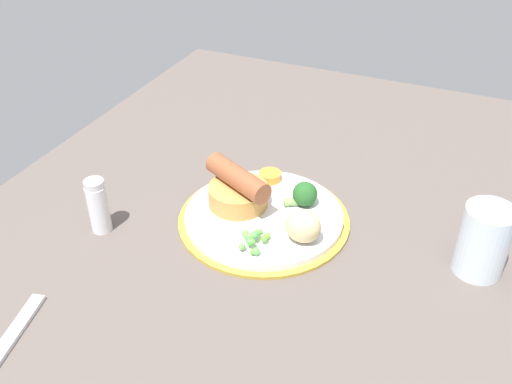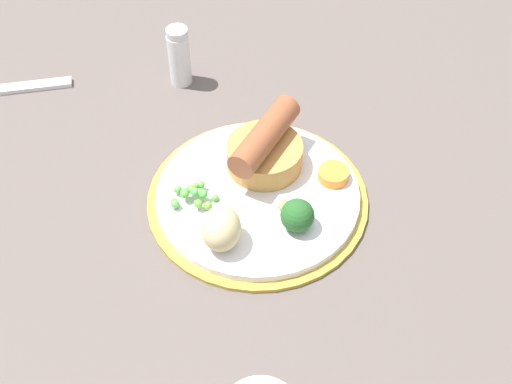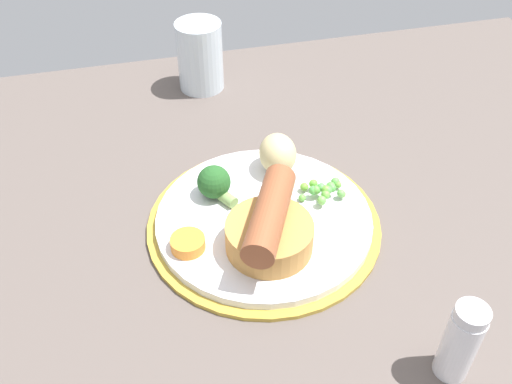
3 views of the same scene
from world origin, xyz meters
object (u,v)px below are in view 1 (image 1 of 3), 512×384
at_px(sausage_pudding, 238,190).
at_px(pea_pile, 253,239).
at_px(dinner_plate, 264,218).
at_px(broccoli_floret_near, 304,195).
at_px(potato_chunk_1, 303,226).
at_px(salt_shaker, 98,206).
at_px(drinking_glass, 484,242).
at_px(carrot_slice_3, 270,176).

relative_size(sausage_pudding, pea_pile, 2.19).
relative_size(dinner_plate, broccoli_floret_near, 5.20).
distance_m(potato_chunk_1, salt_shaker, 0.28).
height_order(dinner_plate, drinking_glass, drinking_glass).
xyz_separation_m(pea_pile, drinking_glass, (0.08, -0.28, 0.02)).
bearing_deg(drinking_glass, carrot_slice_3, 77.42).
height_order(potato_chunk_1, drinking_glass, drinking_glass).
bearing_deg(dinner_plate, carrot_slice_3, 16.83).
bearing_deg(potato_chunk_1, sausage_pudding, 70.66).
bearing_deg(potato_chunk_1, carrot_slice_3, 39.10).
xyz_separation_m(drinking_glass, salt_shaker, (-0.12, 0.49, -0.01)).
distance_m(dinner_plate, carrot_slice_3, 0.09).
relative_size(potato_chunk_1, drinking_glass, 0.51).
bearing_deg(salt_shaker, broccoli_floret_near, -58.34).
height_order(dinner_plate, potato_chunk_1, potato_chunk_1).
height_order(dinner_plate, sausage_pudding, sausage_pudding).
xyz_separation_m(broccoli_floret_near, salt_shaker, (-0.15, 0.25, 0.01)).
relative_size(potato_chunk_1, carrot_slice_3, 1.42).
distance_m(dinner_plate, drinking_glass, 0.29).
height_order(broccoli_floret_near, potato_chunk_1, potato_chunk_1).
xyz_separation_m(pea_pile, carrot_slice_3, (0.15, 0.04, -0.00)).
distance_m(sausage_pudding, drinking_glass, 0.33).
height_order(dinner_plate, salt_shaker, salt_shaker).
bearing_deg(salt_shaker, carrot_slice_3, -42.50).
height_order(sausage_pudding, drinking_glass, drinking_glass).
bearing_deg(pea_pile, dinner_plate, 11.18).
bearing_deg(sausage_pudding, broccoli_floret_near, -130.82).
height_order(pea_pile, salt_shaker, salt_shaker).
height_order(sausage_pudding, broccoli_floret_near, sausage_pudding).
relative_size(dinner_plate, drinking_glass, 2.58).
xyz_separation_m(dinner_plate, salt_shaker, (-0.11, 0.20, 0.03)).
height_order(potato_chunk_1, carrot_slice_3, potato_chunk_1).
height_order(carrot_slice_3, drinking_glass, drinking_glass).
distance_m(dinner_plate, broccoli_floret_near, 0.07).
distance_m(drinking_glass, salt_shaker, 0.51).
bearing_deg(drinking_glass, dinner_plate, 92.56).
relative_size(dinner_plate, salt_shaker, 3.01).
height_order(dinner_plate, carrot_slice_3, carrot_slice_3).
bearing_deg(dinner_plate, salt_shaker, 118.36).
distance_m(pea_pile, carrot_slice_3, 0.16).
distance_m(sausage_pudding, pea_pile, 0.10).
bearing_deg(salt_shaker, drinking_glass, -76.10).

